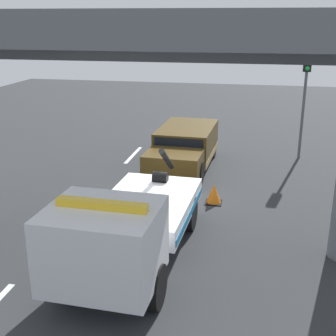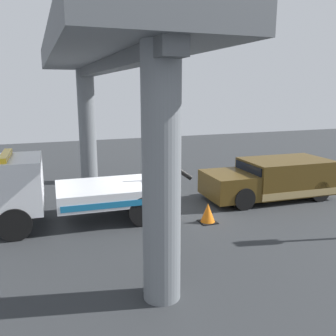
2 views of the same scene
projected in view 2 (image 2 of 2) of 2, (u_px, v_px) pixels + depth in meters
name	position (u px, v px, depth m)	size (l,w,h in m)	color
ground_plane	(160.00, 212.00, 13.34)	(60.00, 40.00, 0.10)	#2D3033
lane_stripe_west	(260.00, 181.00, 17.67)	(2.60, 0.16, 0.01)	silver
lane_stripe_mid	(141.00, 193.00, 15.65)	(2.60, 0.16, 0.01)	silver
tow_truck_white	(55.00, 189.00, 11.87)	(7.29, 2.63, 2.46)	white
towed_van_green	(273.00, 179.00, 14.80)	(5.28, 2.39, 1.58)	#4C3814
overpass_structure	(107.00, 61.00, 11.60)	(3.60, 12.63, 6.14)	slate
traffic_cone_orange	(208.00, 213.00, 12.15)	(0.56, 0.56, 0.67)	orange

